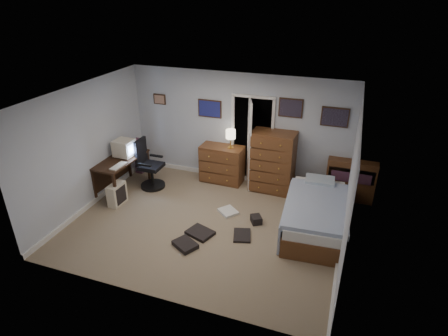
# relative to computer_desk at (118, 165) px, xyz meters

# --- Properties ---
(floor) EXTENTS (5.00, 4.00, 0.02)m
(floor) POSITION_rel_computer_desk_xyz_m (2.29, -0.62, -0.61)
(floor) COLOR gray
(floor) RESTS_ON ground
(computer_desk) EXTENTS (0.67, 1.36, 0.77)m
(computer_desk) POSITION_rel_computer_desk_xyz_m (0.00, 0.00, 0.00)
(computer_desk) COLOR black
(computer_desk) RESTS_ON floor
(crt_monitor) EXTENTS (0.41, 0.39, 0.37)m
(crt_monitor) POSITION_rel_computer_desk_xyz_m (0.11, 0.15, 0.37)
(crt_monitor) COLOR beige
(crt_monitor) RESTS_ON computer_desk
(keyboard) EXTENTS (0.17, 0.42, 0.02)m
(keyboard) POSITION_rel_computer_desk_xyz_m (0.27, -0.35, 0.19)
(keyboard) COLOR beige
(keyboard) RESTS_ON computer_desk
(pc_tower) EXTENTS (0.23, 0.44, 0.46)m
(pc_tower) POSITION_rel_computer_desk_xyz_m (0.29, -0.55, -0.36)
(pc_tower) COLOR beige
(pc_tower) RESTS_ON floor
(office_chair) EXTENTS (0.55, 0.56, 1.13)m
(office_chair) POSITION_rel_computer_desk_xyz_m (0.56, 0.35, -0.16)
(office_chair) COLOR black
(office_chair) RESTS_ON floor
(media_stack) EXTENTS (0.18, 0.18, 0.87)m
(media_stack) POSITION_rel_computer_desk_xyz_m (-0.03, 0.91, -0.16)
(media_stack) COLOR maroon
(media_stack) RESTS_ON floor
(low_dresser) EXTENTS (0.99, 0.52, 0.86)m
(low_dresser) POSITION_rel_computer_desk_xyz_m (2.01, 1.15, -0.16)
(low_dresser) COLOR brown
(low_dresser) RESTS_ON floor
(table_lamp) EXTENTS (0.22, 0.22, 0.42)m
(table_lamp) POSITION_rel_computer_desk_xyz_m (2.21, 1.15, 0.58)
(table_lamp) COLOR gold
(table_lamp) RESTS_ON low_dresser
(doorway) EXTENTS (0.96, 1.12, 2.05)m
(doorway) POSITION_rel_computer_desk_xyz_m (2.64, 1.65, 0.41)
(doorway) COLOR black
(doorway) RESTS_ON floor
(tall_dresser) EXTENTS (0.95, 0.59, 1.36)m
(tall_dresser) POSITION_rel_computer_desk_xyz_m (3.18, 1.13, 0.09)
(tall_dresser) COLOR brown
(tall_dresser) RESTS_ON floor
(headboard_bookcase) EXTENTS (1.00, 0.27, 0.90)m
(headboard_bookcase) POSITION_rel_computer_desk_xyz_m (4.83, 1.24, -0.12)
(headboard_bookcase) COLOR brown
(headboard_bookcase) RESTS_ON floor
(bed) EXTENTS (1.21, 2.11, 0.67)m
(bed) POSITION_rel_computer_desk_xyz_m (4.28, -0.09, -0.28)
(bed) COLOR brown
(bed) RESTS_ON floor
(wall_posters) EXTENTS (4.38, 0.04, 0.60)m
(wall_posters) POSITION_rel_computer_desk_xyz_m (2.86, 1.35, 1.15)
(wall_posters) COLOR #331E11
(wall_posters) RESTS_ON floor
(floor_clutter) EXTENTS (1.38, 1.75, 0.14)m
(floor_clutter) POSITION_rel_computer_desk_xyz_m (2.58, -0.82, -0.56)
(floor_clutter) COLOR black
(floor_clutter) RESTS_ON floor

